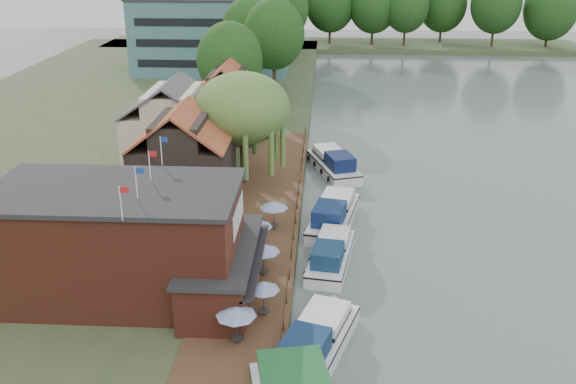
{
  "coord_description": "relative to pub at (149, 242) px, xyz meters",
  "views": [
    {
      "loc": [
        -3.16,
        -36.66,
        22.71
      ],
      "look_at": [
        -6.0,
        12.0,
        3.0
      ],
      "focal_mm": 40.0,
      "sensor_mm": 36.0,
      "label": 1
    }
  ],
  "objects": [
    {
      "name": "quay_deck",
      "position": [
        6.0,
        11.0,
        -3.6
      ],
      "size": [
        6.0,
        50.0,
        0.1
      ],
      "primitive_type": "cube",
      "color": "#47301E",
      "rests_on": "land_bank"
    },
    {
      "name": "pub",
      "position": [
        0.0,
        0.0,
        0.0
      ],
      "size": [
        20.0,
        11.0,
        7.3
      ],
      "primitive_type": null,
      "color": "maroon",
      "rests_on": "land_bank"
    },
    {
      "name": "hotel_block",
      "position": [
        -8.0,
        71.0,
        2.5
      ],
      "size": [
        25.4,
        12.4,
        12.3
      ],
      "primitive_type": null,
      "color": "#38666B",
      "rests_on": "land_bank"
    },
    {
      "name": "umbrella_1",
      "position": [
        7.44,
        -2.47,
        -2.36
      ],
      "size": [
        1.97,
        1.97,
        2.38
      ],
      "primitive_type": null,
      "color": "navy",
      "rests_on": "quay_deck"
    },
    {
      "name": "cottage_b",
      "position": [
        -4.0,
        25.0,
        0.6
      ],
      "size": [
        9.6,
        8.6,
        8.5
      ],
      "primitive_type": null,
      "color": "beige",
      "rests_on": "land_bank"
    },
    {
      "name": "cottage_a",
      "position": [
        -1.0,
        15.0,
        0.6
      ],
      "size": [
        8.6,
        7.6,
        8.5
      ],
      "primitive_type": null,
      "color": "black",
      "rests_on": "land_bank"
    },
    {
      "name": "cruiser_3",
      "position": [
        11.86,
        26.05,
        -3.39
      ],
      "size": [
        6.48,
        10.86,
        2.52
      ],
      "primitive_type": null,
      "rotation": [
        0.0,
        0.0,
        0.33
      ],
      "color": "silver",
      "rests_on": "ground"
    },
    {
      "name": "bank_tree_5",
      "position": [
        -0.51,
        94.34,
        2.32
      ],
      "size": [
        8.55,
        8.55,
        11.94
      ],
      "primitive_type": null,
      "color": "#143811",
      "rests_on": "land_bank"
    },
    {
      "name": "umbrella_5",
      "position": [
        7.08,
        9.87,
        -2.36
      ],
      "size": [
        2.23,
        2.23,
        2.38
      ],
      "primitive_type": null,
      "color": "navy",
      "rests_on": "quay_deck"
    },
    {
      "name": "cruiser_2",
      "position": [
        11.78,
        13.26,
        -3.37
      ],
      "size": [
        5.34,
        10.91,
        2.56
      ],
      "primitive_type": null,
      "rotation": [
        0.0,
        0.0,
        -0.19
      ],
      "color": "silver",
      "rests_on": "ground"
    },
    {
      "name": "cruiser_1",
      "position": [
        11.55,
        6.38,
        -3.53
      ],
      "size": [
        4.4,
        9.69,
        2.24
      ],
      "primitive_type": null,
      "rotation": [
        0.0,
        0.0,
        -0.15
      ],
      "color": "silver",
      "rests_on": "ground"
    },
    {
      "name": "umbrella_4",
      "position": [
        6.1,
        6.35,
        -2.36
      ],
      "size": [
        2.35,
        2.35,
        2.38
      ],
      "primitive_type": null,
      "color": "navy",
      "rests_on": "quay_deck"
    },
    {
      "name": "bank_tree_4",
      "position": [
        -1.51,
        87.04,
        1.92
      ],
      "size": [
        7.53,
        7.53,
        11.14
      ],
      "primitive_type": null,
      "color": "#143811",
      "rests_on": "land_bank"
    },
    {
      "name": "cottage_c",
      "position": [
        0.0,
        34.0,
        0.6
      ],
      "size": [
        7.6,
        7.6,
        8.5
      ],
      "primitive_type": null,
      "color": "black",
      "rests_on": "land_bank"
    },
    {
      "name": "quay_rail",
      "position": [
        8.7,
        11.5,
        -3.15
      ],
      "size": [
        0.2,
        49.0,
        1.0
      ],
      "primitive_type": null,
      "color": "black",
      "rests_on": "land_bank"
    },
    {
      "name": "umbrella_3",
      "position": [
        6.98,
        2.46,
        -2.36
      ],
      "size": [
        2.22,
        2.22,
        2.38
      ],
      "primitive_type": null,
      "color": "navy",
      "rests_on": "quay_deck"
    },
    {
      "name": "bank_tree_2",
      "position": [
        -0.49,
        58.41,
        3.0
      ],
      "size": [
        7.28,
        7.28,
        13.29
      ],
      "primitive_type": null,
      "color": "#143811",
      "rests_on": "land_bank"
    },
    {
      "name": "bank_tree_0",
      "position": [
        -0.67,
        41.2,
        2.42
      ],
      "size": [
        7.96,
        7.96,
        12.15
      ],
      "primitive_type": null,
      "color": "#143811",
      "rests_on": "land_bank"
    },
    {
      "name": "umbrella_0",
      "position": [
        6.18,
        -5.35,
        -2.36
      ],
      "size": [
        2.33,
        2.33,
        2.38
      ],
      "primitive_type": null,
      "color": "navy",
      "rests_on": "quay_deck"
    },
    {
      "name": "willow",
      "position": [
        3.5,
        20.0,
        1.56
      ],
      "size": [
        8.6,
        8.6,
        10.43
      ],
      "primitive_type": null,
      "color": "#476B2D",
      "rests_on": "land_bank"
    },
    {
      "name": "bank_tree_3",
      "position": [
        3.34,
        78.88,
        3.64
      ],
      "size": [
        8.81,
        8.81,
        14.58
      ],
      "primitive_type": null,
      "color": "#143811",
      "rests_on": "land_bank"
    },
    {
      "name": "bank_tree_1",
      "position": [
        3.86,
        51.64,
        3.3
      ],
      "size": [
        8.24,
        8.24,
        13.9
      ],
      "primitive_type": null,
      "color": "#143811",
      "rests_on": "land_bank"
    },
    {
      "name": "cruiser_0",
      "position": [
        10.61,
        -4.78,
        -3.42
      ],
      "size": [
        6.18,
        10.61,
        2.46
      ],
      "primitive_type": null,
      "rotation": [
        0.0,
        0.0,
        -0.31
      ],
      "color": "white",
      "rests_on": "ground"
    },
    {
      "name": "land_bank",
      "position": [
        -16.0,
        36.0,
        -4.15
      ],
      "size": [
        50.0,
        140.0,
        1.0
      ],
      "primitive_type": "cube",
      "color": "#384728",
      "rests_on": "ground"
    },
    {
      "name": "umbrella_2",
      "position": [
        6.01,
        -0.94,
        -2.36
      ],
      "size": [
        2.04,
        2.04,
        2.38
      ],
      "primitive_type": null,
      "color": "#1B3997",
      "rests_on": "quay_deck"
    },
    {
      "name": "ground",
      "position": [
        14.0,
        1.0,
        -4.65
      ],
      "size": [
        260.0,
        260.0,
        0.0
      ],
      "primitive_type": "plane",
      "color": "#4E5B5A",
      "rests_on": "ground"
    }
  ]
}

